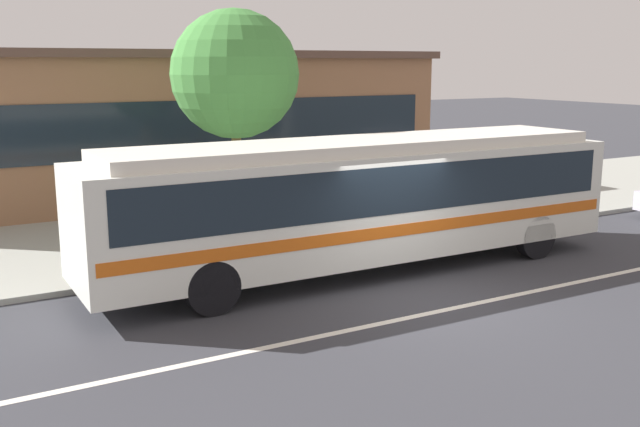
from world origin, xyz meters
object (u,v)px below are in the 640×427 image
Objects in this scene: bus_stop_sign at (463,165)px; transit_bus at (362,195)px; street_tree_near_stop at (235,75)px; pedestrian_waiting_near_sign at (355,196)px; pedestrian_walking_along_curb at (384,198)px.

transit_bus is at bearing -157.54° from bus_stop_sign.
transit_bus is 4.90m from street_tree_near_stop.
pedestrian_waiting_near_sign is at bearing 161.19° from bus_stop_sign.
street_tree_near_stop is at bearing 142.01° from pedestrian_walking_along_curb.
street_tree_near_stop is (-2.93, 2.28, 2.97)m from pedestrian_walking_along_curb.
transit_bus is 2.64m from pedestrian_walking_along_curb.
pedestrian_waiting_near_sign is (1.55, 2.70, -0.59)m from transit_bus.
pedestrian_walking_along_curb is at bearing 178.84° from bus_stop_sign.
pedestrian_waiting_near_sign is 0.62× the size of bus_stop_sign.
transit_bus is at bearing -119.81° from pedestrian_waiting_near_sign.
street_tree_near_stop is at bearing 151.87° from pedestrian_waiting_near_sign.
pedestrian_waiting_near_sign is 2.97m from bus_stop_sign.
pedestrian_walking_along_curb is at bearing -71.29° from pedestrian_waiting_near_sign.
street_tree_near_stop is (-2.63, 1.40, 3.04)m from pedestrian_waiting_near_sign.
transit_bus is 7.34× the size of pedestrian_waiting_near_sign.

